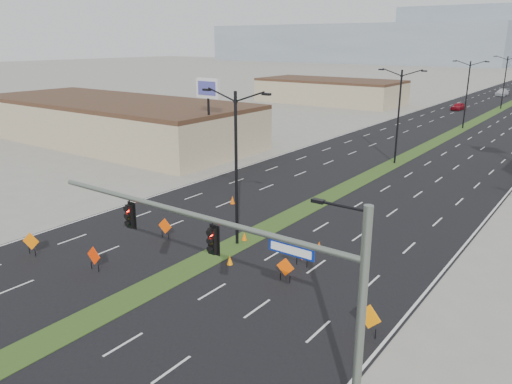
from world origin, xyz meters
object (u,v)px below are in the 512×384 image
Objects in this scene: streetlight_2 at (467,93)px; car_left at (458,106)px; streetlight_0 at (236,165)px; cone_1 at (319,246)px; signal_mast at (250,262)px; construction_sign_5 at (369,318)px; construction_sign_4 at (285,268)px; streetlight_1 at (399,114)px; streetlight_3 at (505,81)px; construction_sign_2 at (165,227)px; construction_sign_0 at (31,242)px; car_far at (502,92)px; cone_3 at (232,200)px; pole_sign_west at (208,95)px; cone_2 at (244,237)px; construction_sign_1 at (94,257)px; construction_sign_3 at (302,252)px; cone_0 at (230,260)px.

car_left is (-6.33, 21.27, -4.71)m from streetlight_2.
streetlight_0 is 18.18× the size of cone_1.
signal_mast reaches higher than construction_sign_5.
construction_sign_4 is (11.84, -79.94, 0.13)m from car_left.
streetlight_3 is at bearing 90.00° from streetlight_1.
streetlight_1 is 26.58m from cone_1.
streetlight_0 is at bearing -90.00° from streetlight_3.
streetlight_0 is at bearing 17.68° from construction_sign_2.
cone_1 is (4.85, -81.62, -5.14)m from streetlight_3.
construction_sign_0 is at bearing -135.87° from streetlight_0.
streetlight_2 is at bearing 109.46° from construction_sign_5.
streetlight_0 is 13.31m from construction_sign_5.
car_far is 8.01× the size of cone_3.
pole_sign_west reaches higher than construction_sign_5.
streetlight_0 reaches higher than construction_sign_0.
cone_2 is at bearing 85.14° from streetlight_0.
construction_sign_4 is at bearing -84.63° from streetlight_2.
construction_sign_1 is at bearing -61.92° from pole_sign_west.
streetlight_0 is 110.45m from car_far.
construction_sign_4 is 2.39× the size of cone_2.
construction_sign_3 reaches higher than cone_2.
construction_sign_2 is at bearing -55.28° from pole_sign_west.
construction_sign_2 is 10.42m from cone_1.
construction_sign_5 is 0.18× the size of pole_sign_west.
car_left is at bearing 98.49° from cone_1.
streetlight_0 is 1.00× the size of streetlight_3.
streetlight_0 is 6.21× the size of construction_sign_3.
streetlight_1 reaches higher than cone_3.
construction_sign_4 is (5.51, -2.66, -4.58)m from streetlight_0.
construction_sign_0 reaches higher than cone_1.
construction_sign_1 is at bearing -14.03° from construction_sign_0.
streetlight_0 is 77.67m from car_left.
streetlight_3 reaches higher than cone_0.
construction_sign_0 is 16.09m from construction_sign_4.
pole_sign_west is (-24.09, 25.08, 2.73)m from signal_mast.
construction_sign_1 is at bearing -96.75° from streetlight_1.
construction_sign_3 is (14.53, 8.58, 0.06)m from construction_sign_0.
construction_sign_4 is 6.43m from construction_sign_5.
streetlight_1 is 22.84m from cone_3.
car_far is 109.65m from cone_2.
streetlight_0 and streetlight_1 have the same top height.
construction_sign_1 is 26.57m from pole_sign_west.
signal_mast is 14.39m from cone_2.
streetlight_1 is 31.24m from cone_0.
car_far is 9.17× the size of cone_2.
construction_sign_1 is at bearing -85.03° from cone_3.
streetlight_0 reaches higher than construction_sign_1.
car_left is 2.74× the size of construction_sign_1.
construction_sign_5 is 20.51m from cone_3.
streetlight_3 is (0.00, 28.00, 0.00)m from streetlight_2.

